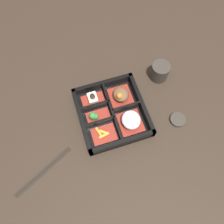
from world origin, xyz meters
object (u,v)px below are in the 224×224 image
(tea_cup, at_px, (160,71))
(sauce_dish, at_px, (178,120))
(chopsticks, at_px, (43,171))
(bowl_rice, at_px, (131,120))

(tea_cup, distance_m, sauce_dish, 0.21)
(tea_cup, relative_size, chopsticks, 0.33)
(chopsticks, bearing_deg, bowl_rice, 102.15)
(bowl_rice, bearing_deg, sauce_dish, 76.83)
(chopsticks, height_order, sauce_dish, sauce_dish)
(bowl_rice, relative_size, sauce_dish, 1.62)
(bowl_rice, distance_m, sauce_dish, 0.18)
(chopsticks, relative_size, sauce_dish, 3.70)
(chopsticks, distance_m, sauce_dish, 0.52)
(bowl_rice, xyz_separation_m, tea_cup, (-0.16, 0.18, 0.00))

